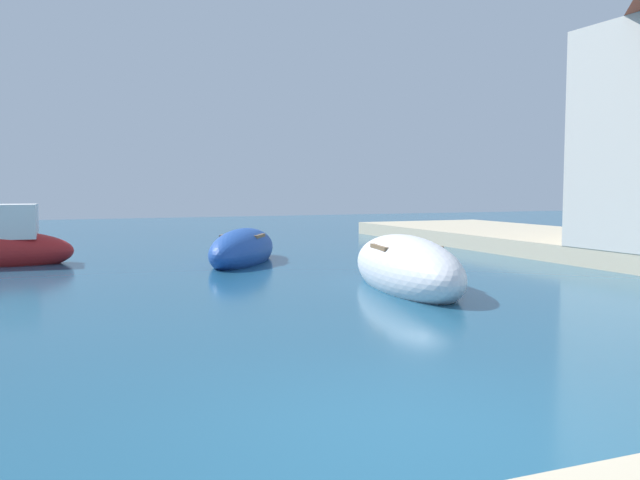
# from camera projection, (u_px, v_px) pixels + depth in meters

# --- Properties ---
(ground) EXTENTS (80.00, 80.00, 0.00)m
(ground) POSITION_uv_depth(u_px,v_px,m) (417.00, 432.00, 5.88)
(ground) COLOR #1E5170
(moored_boat_0) EXTENTS (2.44, 5.21, 1.41)m
(moored_boat_0) POSITION_uv_depth(u_px,v_px,m) (406.00, 269.00, 14.10)
(moored_boat_0) COLOR white
(moored_boat_0) RESTS_ON ground
(moored_boat_3) EXTENTS (3.44, 4.41, 1.21)m
(moored_boat_3) POSITION_uv_depth(u_px,v_px,m) (243.00, 250.00, 18.75)
(moored_boat_3) COLOR #1E479E
(moored_boat_3) RESTS_ON ground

